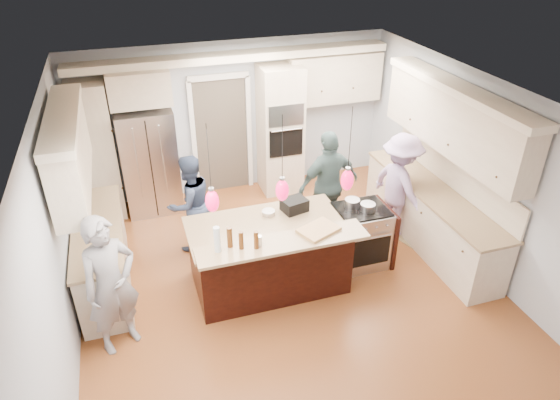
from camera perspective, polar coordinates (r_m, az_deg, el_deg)
The scene contains 23 objects.
ground_plane at distance 7.11m, azimuth 0.87°, elevation -9.40°, with size 6.00×6.00×0.00m, color #955528.
room_shell at distance 6.11m, azimuth 1.01°, elevation 3.84°, with size 5.54×6.04×2.72m.
refrigerator at distance 8.62m, azimuth -14.66°, elevation 4.30°, with size 0.90×0.70×1.80m, color #B7B7BC.
oven_column at distance 8.91m, azimuth 0.04°, elevation 7.94°, with size 0.72×0.69×2.30m.
back_upper_cabinets at distance 8.50m, azimuth -9.96°, elevation 10.11°, with size 5.30×0.61×2.54m.
right_counter_run at distance 7.74m, azimuth 17.64°, elevation 2.01°, with size 0.64×3.10×2.51m.
left_cabinets at distance 6.95m, azimuth -20.80°, elevation -2.00°, with size 0.64×2.30×2.51m.
kitchen_island at distance 6.80m, azimuth -1.27°, elevation -6.28°, with size 2.10×1.46×1.12m.
island_range at distance 7.32m, azimuth 9.20°, elevation -4.05°, with size 0.82×0.71×0.92m.
pendant_lights at distance 5.62m, azimuth 0.25°, elevation 1.15°, with size 1.75×0.15×1.03m.
person_bar_end at distance 5.99m, azimuth -18.75°, elevation -9.22°, with size 0.65×0.42×1.77m, color gray.
person_far_left at distance 7.51m, azimuth -10.22°, elevation -0.41°, with size 0.74×0.58×1.53m, color navy.
person_far_right at distance 7.71m, azimuth 5.57°, elevation 1.76°, with size 1.02×0.43×1.75m, color #456061.
person_range_side at distance 7.91m, azimuth 13.48°, elevation 1.59°, with size 1.10×0.63×1.70m, color #B096CA.
floor_rug at distance 8.18m, azimuth 16.63°, elevation -4.84°, with size 0.60×0.88×0.01m, color #957D51.
water_bottle at distance 5.75m, azimuth -7.20°, elevation -4.50°, with size 0.08×0.08×0.33m, color silver.
beer_bottle_a at distance 5.79m, azimuth -4.47°, elevation -4.60°, with size 0.06×0.06×0.23m, color #49270D.
beer_bottle_b at distance 5.78m, azimuth -2.74°, elevation -4.59°, with size 0.06×0.06×0.23m, color #49270D.
beer_bottle_c at distance 5.82m, azimuth -5.77°, elevation -4.25°, with size 0.07×0.07×0.26m, color #49270D.
drink_can at distance 5.85m, azimuth -2.42°, elevation -4.70°, with size 0.07×0.07×0.14m, color #B7B7BC.
cutting_board at distance 6.15m, azimuth 4.43°, elevation -3.41°, with size 0.48×0.34×0.04m, color tan.
pot_large at distance 7.05m, azimuth 8.25°, elevation -0.36°, with size 0.21×0.21×0.12m, color #B7B7BC.
pot_small at distance 7.01m, azimuth 9.99°, elevation -0.79°, with size 0.21×0.21×0.11m, color #B7B7BC.
Camera 1 is at (-1.77, -5.17, 4.54)m, focal length 32.00 mm.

